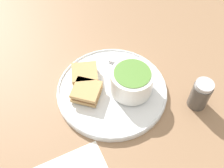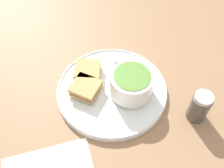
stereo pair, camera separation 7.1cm
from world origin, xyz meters
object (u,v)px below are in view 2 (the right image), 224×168
Objects in this scene: spoon at (121,61)px; sandwich_half_far at (86,88)px; sandwich_half_near at (88,71)px; salt_shaker at (199,107)px; soup_bowl at (131,84)px.

spoon is 0.14m from sandwich_half_far.
sandwich_half_far is at bearing -124.80° from sandwich_half_near.
salt_shaker is (0.17, -0.26, 0.01)m from sandwich_half_near.
soup_bowl is 0.11m from spoon.
spoon is at bearing 14.43° from sandwich_half_far.
spoon is (0.04, 0.10, -0.03)m from soup_bowl.
salt_shaker is at bearing -46.04° from sandwich_half_far.
soup_bowl reaches higher than sandwich_half_near.
sandwich_half_near is 1.08× the size of salt_shaker.
salt_shaker reaches higher than soup_bowl.
sandwich_half_near and sandwich_half_far have the same top height.
sandwich_half_near is (-0.10, 0.01, 0.01)m from spoon.
spoon is at bearing -7.18° from sandwich_half_near.
soup_bowl is 1.20× the size of sandwich_half_far.
sandwich_half_far is (-0.14, -0.04, 0.01)m from spoon.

